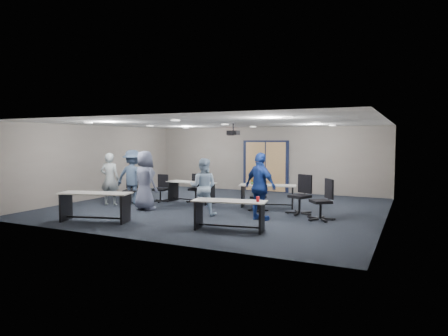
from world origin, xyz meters
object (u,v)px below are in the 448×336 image
at_px(table_front_left, 95,202).
at_px(chair_loose_left, 130,190).
at_px(chair_loose_right, 321,200).
at_px(person_lightblue, 203,187).
at_px(person_back, 133,177).
at_px(table_back_left, 191,188).
at_px(chair_back_b, 196,188).
at_px(table_back_right, 267,192).
at_px(chair_back_c, 258,196).
at_px(chair_back_d, 300,195).
at_px(person_gray, 110,179).
at_px(person_plaid, 145,180).
at_px(chair_back_a, 160,188).
at_px(table_front_right, 230,210).
at_px(person_navy, 260,186).

height_order(table_front_left, chair_loose_left, chair_loose_left).
xyz_separation_m(chair_loose_right, person_lightblue, (-3.22, -0.70, 0.26)).
bearing_deg(person_back, table_back_left, -158.33).
relative_size(table_front_left, chair_back_b, 2.04).
distance_m(table_back_right, chair_back_c, 0.72).
relative_size(table_back_right, chair_back_b, 1.92).
xyz_separation_m(table_back_right, chair_back_b, (-2.59, -0.08, -0.01)).
bearing_deg(chair_back_d, person_gray, -146.62).
relative_size(chair_back_c, person_plaid, 0.50).
height_order(table_front_left, person_plaid, person_plaid).
bearing_deg(table_back_right, table_back_left, 169.69).
distance_m(table_front_left, table_back_left, 3.95).
bearing_deg(chair_back_a, chair_loose_left, -138.09).
bearing_deg(chair_back_c, chair_back_a, 174.96).
bearing_deg(table_front_left, table_back_left, 64.37).
height_order(table_front_left, table_front_right, table_front_right).
distance_m(chair_back_a, person_back, 1.04).
bearing_deg(table_front_right, person_lightblue, 126.54).
distance_m(table_front_right, table_back_left, 4.44).
relative_size(person_lightblue, person_back, 0.90).
bearing_deg(person_navy, chair_loose_left, 16.86).
height_order(chair_back_d, person_navy, person_navy).
xyz_separation_m(table_front_right, person_back, (-4.70, 2.27, 0.42)).
relative_size(table_front_left, person_navy, 1.10).
bearing_deg(person_gray, person_back, -145.79).
height_order(table_back_right, person_back, person_back).
xyz_separation_m(chair_back_d, person_gray, (-6.13, -1.08, 0.29)).
height_order(person_plaid, person_navy, same).
relative_size(table_front_right, chair_back_c, 2.00).
bearing_deg(chair_back_c, table_back_left, 166.76).
bearing_deg(person_navy, chair_back_a, 5.97).
xyz_separation_m(table_back_left, chair_back_a, (-1.04, -0.34, -0.02)).
relative_size(person_gray, person_back, 0.95).
bearing_deg(chair_back_c, chair_back_d, -3.24).
relative_size(person_gray, person_plaid, 0.95).
relative_size(table_front_left, chair_back_d, 1.74).
distance_m(chair_back_b, person_lightblue, 2.42).
relative_size(chair_back_d, chair_loose_right, 1.03).
distance_m(table_back_right, person_back, 4.60).
xyz_separation_m(table_front_left, person_lightblue, (2.14, 2.05, 0.29)).
distance_m(table_back_right, chair_back_b, 2.60).
bearing_deg(chair_back_d, chair_loose_right, -16.07).
distance_m(chair_back_b, chair_loose_left, 2.22).
bearing_deg(person_back, person_lightblue, 156.35).
bearing_deg(table_front_left, person_back, 93.85).
distance_m(chair_loose_left, person_navy, 5.04).
relative_size(chair_loose_left, person_plaid, 0.52).
bearing_deg(table_back_right, person_plaid, -162.53).
distance_m(table_front_right, chair_back_d, 2.91).
bearing_deg(chair_loose_left, table_front_right, -45.19).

